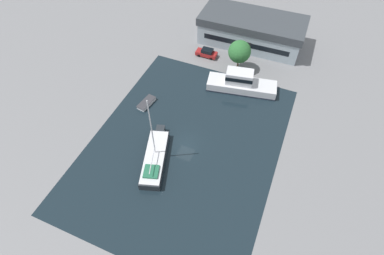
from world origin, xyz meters
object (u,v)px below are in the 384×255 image
(parked_car, at_px, (207,53))
(sailboat_moored, at_px, (155,157))
(motor_cruiser, at_px, (241,83))
(warehouse_building, at_px, (252,30))
(quay_tree_near_building, at_px, (240,52))
(small_dinghy, at_px, (147,103))

(parked_car, distance_m, sailboat_moored, 26.61)
(motor_cruiser, bearing_deg, warehouse_building, -1.61)
(quay_tree_near_building, relative_size, motor_cruiser, 0.49)
(parked_car, bearing_deg, motor_cruiser, -126.86)
(sailboat_moored, relative_size, motor_cruiser, 0.94)
(quay_tree_near_building, bearing_deg, warehouse_building, 91.42)
(warehouse_building, bearing_deg, small_dinghy, -115.99)
(motor_cruiser, bearing_deg, quay_tree_near_building, 12.20)
(sailboat_moored, bearing_deg, small_dinghy, 106.88)
(quay_tree_near_building, height_order, sailboat_moored, sailboat_moored)
(warehouse_building, xyz_separation_m, parked_car, (-6.74, -8.14, -2.09))
(motor_cruiser, distance_m, small_dinghy, 17.17)
(quay_tree_near_building, distance_m, small_dinghy, 19.51)
(quay_tree_near_building, bearing_deg, motor_cruiser, -67.09)
(motor_cruiser, xyz_separation_m, small_dinghy, (-13.90, -10.03, -1.11))
(warehouse_building, distance_m, quay_tree_near_building, 9.88)
(parked_car, bearing_deg, sailboat_moored, -176.23)
(motor_cruiser, relative_size, small_dinghy, 3.30)
(warehouse_building, relative_size, parked_car, 4.99)
(warehouse_building, bearing_deg, parked_car, -130.74)
(warehouse_building, relative_size, small_dinghy, 5.46)
(warehouse_building, height_order, motor_cruiser, warehouse_building)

